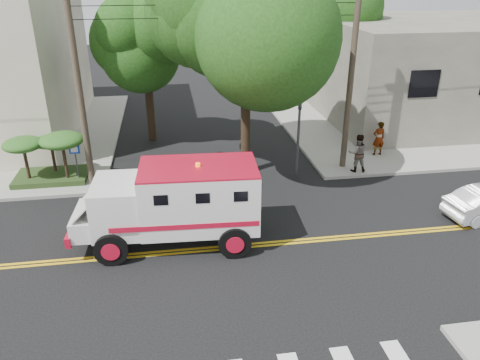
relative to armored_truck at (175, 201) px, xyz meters
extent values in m
plane|color=black|center=(1.96, -0.66, -1.67)|extent=(100.00, 100.00, 0.00)
cube|color=gray|center=(15.46, 12.84, -1.60)|extent=(17.00, 17.00, 0.15)
cube|color=#5F5C52|center=(16.96, 13.34, 1.48)|extent=(14.00, 12.00, 6.00)
cylinder|color=#382D23|center=(-3.64, 5.34, 2.83)|extent=(0.28, 0.28, 9.00)
cylinder|color=#382D23|center=(8.26, 5.54, 2.83)|extent=(0.28, 0.28, 9.00)
cylinder|color=black|center=(3.46, 5.84, 1.83)|extent=(0.44, 0.44, 7.00)
sphere|color=#1A3C10|center=(3.46, 5.84, 5.33)|extent=(5.32, 5.32, 5.32)
sphere|color=#1A3C10|center=(4.60, 5.08, 5.90)|extent=(4.56, 4.56, 4.56)
cylinder|color=black|center=(-1.04, 11.34, 1.13)|extent=(0.44, 0.44, 5.60)
sphere|color=#1A3C10|center=(-1.04, 11.34, 3.93)|extent=(3.92, 3.92, 3.92)
sphere|color=#1A3C10|center=(-0.20, 10.78, 4.35)|extent=(3.36, 3.36, 3.36)
cylinder|color=black|center=(10.46, 15.34, 1.30)|extent=(0.44, 0.44, 5.95)
sphere|color=#1A3C10|center=(10.46, 15.34, 4.28)|extent=(4.20, 4.20, 4.20)
sphere|color=#1A3C10|center=(11.36, 14.74, 4.73)|extent=(3.60, 3.60, 3.60)
cylinder|color=#3F3F42|center=(5.76, 4.94, 0.13)|extent=(0.12, 0.12, 3.60)
imported|color=#3F3F42|center=(5.76, 4.94, 1.48)|extent=(0.15, 0.18, 0.90)
cylinder|color=#3F3F42|center=(-4.24, 5.54, -0.67)|extent=(0.06, 0.06, 2.00)
cube|color=#0C33A5|center=(-4.24, 5.48, 0.13)|extent=(0.45, 0.03, 0.45)
cube|color=#1E3314|center=(-5.54, 6.14, -1.40)|extent=(3.20, 2.00, 0.24)
cylinder|color=black|center=(-6.44, 5.84, -0.52)|extent=(0.14, 0.14, 1.52)
ellipsoid|color=#255118|center=(-6.44, 5.84, 0.33)|extent=(1.73, 1.73, 0.60)
cylinder|color=black|center=(-5.44, 6.54, -0.60)|extent=(0.14, 0.14, 1.36)
ellipsoid|color=#255118|center=(-5.44, 6.54, 0.16)|extent=(1.55, 1.55, 0.54)
cylinder|color=black|center=(-4.74, 5.64, -0.44)|extent=(0.14, 0.14, 1.68)
ellipsoid|color=#255118|center=(-4.74, 5.64, 0.50)|extent=(1.91, 1.91, 0.66)
cube|color=silver|center=(0.83, -0.04, 0.13)|extent=(4.12, 2.57, 2.16)
cube|color=silver|center=(-1.93, 0.10, -0.08)|extent=(1.76, 2.34, 1.75)
cube|color=black|center=(-2.73, 0.14, 0.38)|extent=(0.15, 1.75, 0.72)
cube|color=silver|center=(-3.01, 0.16, -0.59)|extent=(1.03, 2.10, 0.72)
cube|color=#B00D25|center=(-3.52, 0.18, -0.85)|extent=(0.30, 2.21, 0.36)
cube|color=#B00D25|center=(0.83, -0.04, 1.23)|extent=(4.12, 2.57, 0.06)
cylinder|color=black|center=(-2.20, -1.04, -1.11)|extent=(1.15, 0.39, 1.13)
cylinder|color=black|center=(-2.08, 1.26, -1.11)|extent=(1.15, 0.39, 1.13)
cylinder|color=black|center=(1.90, -1.25, -1.11)|extent=(1.15, 0.39, 1.13)
cylinder|color=black|center=(2.02, 1.05, -1.11)|extent=(1.15, 0.39, 1.13)
imported|color=gray|center=(10.57, 6.71, -0.63)|extent=(0.68, 0.47, 1.79)
imported|color=gray|center=(8.68, 4.84, -0.60)|extent=(0.98, 0.82, 1.84)
camera|label=1|loc=(-0.02, -14.66, 7.40)|focal=35.00mm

